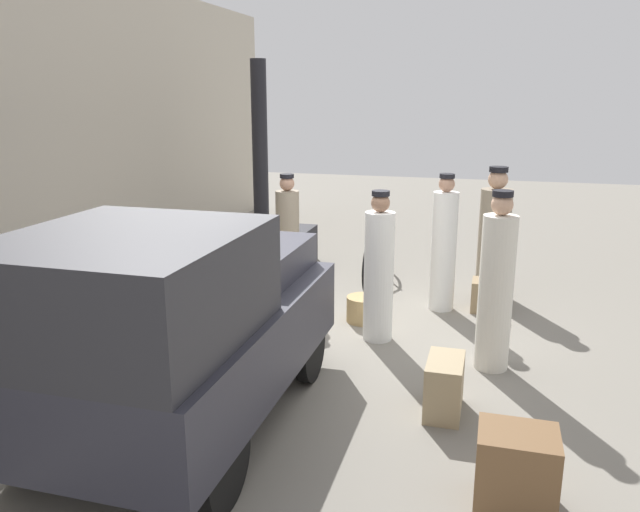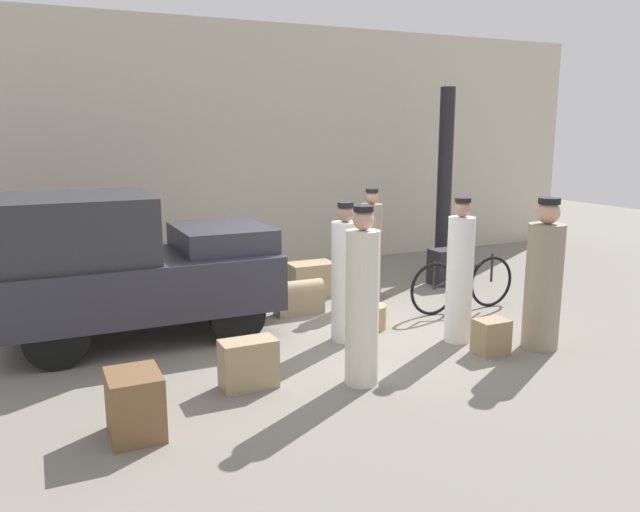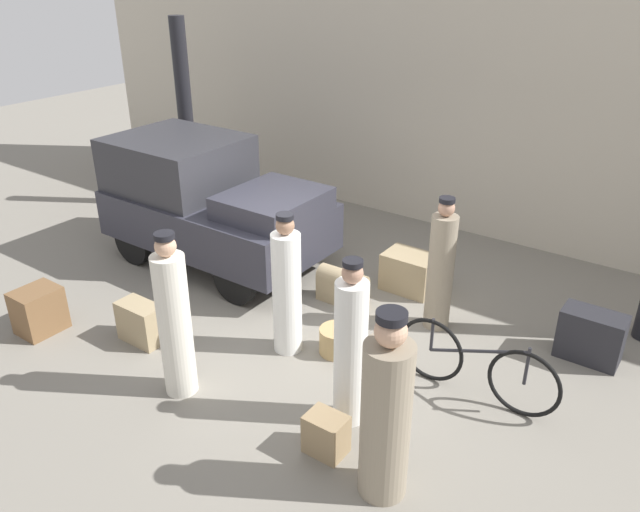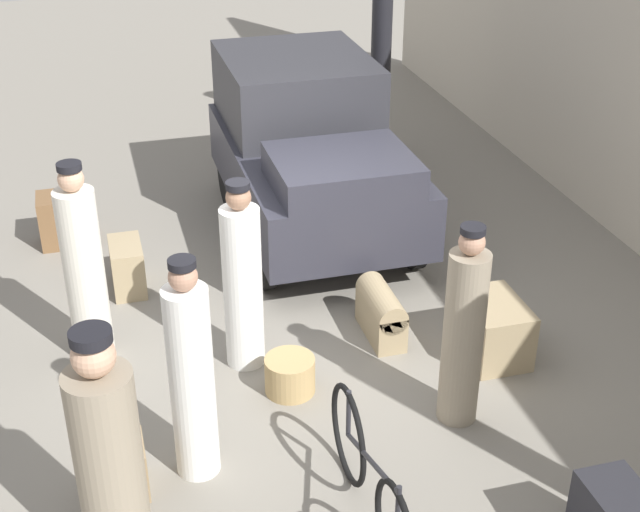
# 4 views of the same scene
# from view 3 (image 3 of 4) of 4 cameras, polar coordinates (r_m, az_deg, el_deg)

# --- Properties ---
(ground_plane) EXTENTS (30.00, 30.00, 0.00)m
(ground_plane) POSITION_cam_3_polar(r_m,az_deg,el_deg) (7.99, -2.01, -6.28)
(ground_plane) COLOR gray
(station_building_facade) EXTENTS (16.00, 0.15, 4.50)m
(station_building_facade) POSITION_cam_3_polar(r_m,az_deg,el_deg) (10.48, 11.82, 14.40)
(station_building_facade) COLOR beige
(station_building_facade) RESTS_ON ground
(canopy_pillar_left) EXTENTS (0.27, 0.27, 3.33)m
(canopy_pillar_left) POSITION_cam_3_polar(r_m,az_deg,el_deg) (11.54, -12.20, 12.42)
(canopy_pillar_left) COLOR black
(canopy_pillar_left) RESTS_ON ground
(truck) EXTENTS (3.32, 1.75, 1.83)m
(truck) POSITION_cam_3_polar(r_m,az_deg,el_deg) (9.40, -10.20, 5.06)
(truck) COLOR black
(truck) RESTS_ON ground
(bicycle) EXTENTS (1.79, 0.04, 0.81)m
(bicycle) POSITION_cam_3_polar(r_m,az_deg,el_deg) (6.80, 14.03, -9.68)
(bicycle) COLOR black
(bicycle) RESTS_ON ground
(wicker_basket) EXTENTS (0.43, 0.43, 0.32)m
(wicker_basket) POSITION_cam_3_polar(r_m,az_deg,el_deg) (7.39, 1.59, -7.74)
(wicker_basket) COLOR tan
(wicker_basket) RESTS_ON ground
(porter_carrying_trunk) EXTENTS (0.34, 0.34, 1.73)m
(porter_carrying_trunk) POSITION_cam_3_polar(r_m,az_deg,el_deg) (7.13, -3.06, -3.09)
(porter_carrying_trunk) COLOR white
(porter_carrying_trunk) RESTS_ON ground
(porter_standing_middle) EXTENTS (0.32, 0.32, 1.72)m
(porter_standing_middle) POSITION_cam_3_polar(r_m,az_deg,el_deg) (7.72, 10.98, -1.18)
(porter_standing_middle) COLOR gray
(porter_standing_middle) RESTS_ON ground
(porter_lifting_near_truck) EXTENTS (0.43, 0.43, 1.82)m
(porter_lifting_near_truck) POSITION_cam_3_polar(r_m,az_deg,el_deg) (5.34, 6.05, -14.24)
(porter_lifting_near_truck) COLOR gray
(porter_lifting_near_truck) RESTS_ON ground
(porter_with_bicycle) EXTENTS (0.33, 0.33, 1.79)m
(porter_with_bicycle) POSITION_cam_3_polar(r_m,az_deg,el_deg) (6.07, 2.81, -8.51)
(porter_with_bicycle) COLOR white
(porter_with_bicycle) RESTS_ON ground
(conductor_in_dark_uniform) EXTENTS (0.34, 0.34, 1.85)m
(conductor_in_dark_uniform) POSITION_cam_3_polar(r_m,az_deg,el_deg) (6.59, -13.17, -5.86)
(conductor_in_dark_uniform) COLOR silver
(conductor_in_dark_uniform) RESTS_ON ground
(trunk_umber_medium) EXTENTS (0.71, 0.50, 0.53)m
(trunk_umber_medium) POSITION_cam_3_polar(r_m,az_deg,el_deg) (8.75, 8.21, -1.46)
(trunk_umber_medium) COLOR #9E8966
(trunk_umber_medium) RESTS_ON ground
(suitcase_black_upright) EXTENTS (0.57, 0.31, 0.50)m
(suitcase_black_upright) POSITION_cam_3_polar(r_m,az_deg,el_deg) (7.86, -16.05, -5.86)
(suitcase_black_upright) COLOR #9E8966
(suitcase_black_upright) RESTS_ON ground
(trunk_wicker_pale) EXTENTS (0.44, 0.53, 0.57)m
(trunk_wicker_pale) POSITION_cam_3_polar(r_m,az_deg,el_deg) (8.48, -24.32, -4.56)
(trunk_wicker_pale) COLOR brown
(trunk_wicker_pale) RESTS_ON ground
(trunk_large_brown) EXTENTS (0.69, 0.28, 0.49)m
(trunk_large_brown) POSITION_cam_3_polar(r_m,az_deg,el_deg) (8.35, 2.08, -2.74)
(trunk_large_brown) COLOR #9E8966
(trunk_large_brown) RESTS_ON ground
(suitcase_tan_flat) EXTENTS (0.70, 0.38, 0.60)m
(suitcase_tan_flat) POSITION_cam_3_polar(r_m,az_deg,el_deg) (7.85, 23.52, -6.73)
(suitcase_tan_flat) COLOR #232328
(suitcase_tan_flat) RESTS_ON ground
(suitcase_small_leather) EXTENTS (0.38, 0.29, 0.41)m
(suitcase_small_leather) POSITION_cam_3_polar(r_m,az_deg,el_deg) (6.07, 0.56, -15.99)
(suitcase_small_leather) COLOR #937A56
(suitcase_small_leather) RESTS_ON ground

